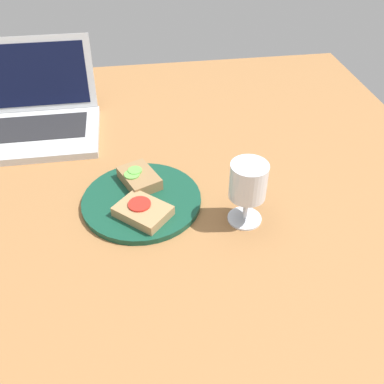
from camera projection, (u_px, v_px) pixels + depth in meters
The scene contains 6 objects.
wooden_table at pixel (149, 203), 92.08cm from camera, with size 140.00×140.00×3.00cm, color #9E6B3D.
plate at pixel (142, 200), 89.38cm from camera, with size 24.86×24.86×1.27cm, color #144733.
sandwich_with_cucumber at pixel (139, 178), 92.11cm from camera, with size 9.71×11.27×2.98cm.
sandwich_with_tomato at pixel (143, 211), 84.35cm from camera, with size 12.58×12.43×2.44cm.
wine_glass at pixel (248, 184), 80.17cm from camera, with size 7.18×7.18×13.41cm.
laptop at pixel (28, 118), 109.50cm from camera, with size 35.16×28.25×20.44cm.
Camera 1 is at (-1.12, -70.04, 62.03)cm, focal length 40.00 mm.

